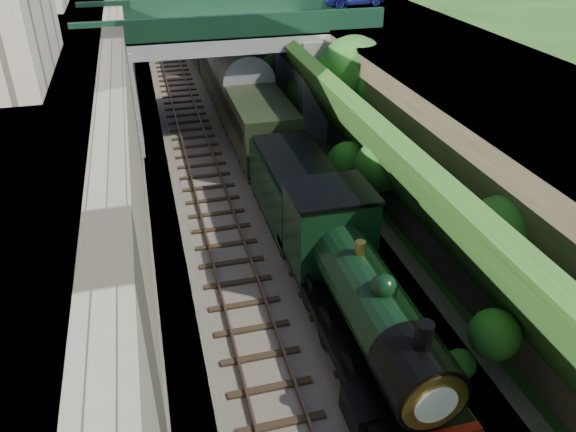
{
  "coord_description": "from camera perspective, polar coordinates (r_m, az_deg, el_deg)",
  "views": [
    {
      "loc": [
        -4.44,
        -7.94,
        12.73
      ],
      "look_at": [
        0.0,
        8.88,
        2.55
      ],
      "focal_mm": 35.0,
      "sensor_mm": 36.0,
      "label": 1
    }
  ],
  "objects": [
    {
      "name": "retaining_wall",
      "position": [
        29.45,
        -16.38,
        10.85
      ],
      "size": [
        1.0,
        90.0,
        7.0
      ],
      "primitive_type": "cube",
      "color": "#756B56",
      "rests_on": "ground"
    },
    {
      "name": "street_plateau_right",
      "position": [
        32.67,
        11.49,
        12.64
      ],
      "size": [
        8.0,
        90.0,
        6.25
      ],
      "primitive_type": "cube",
      "color": "#262628",
      "rests_on": "ground"
    },
    {
      "name": "trackbed",
      "position": [
        30.98,
        -5.29,
        6.14
      ],
      "size": [
        10.0,
        90.0,
        0.2
      ],
      "primitive_type": "cube",
      "color": "#473F38",
      "rests_on": "ground"
    },
    {
      "name": "tender",
      "position": [
        23.66,
        0.77,
        2.32
      ],
      "size": [
        2.7,
        6.0,
        3.05
      ],
      "color": "black",
      "rests_on": "trackbed"
    },
    {
      "name": "embankment_slope",
      "position": [
        31.68,
        3.38,
        11.91
      ],
      "size": [
        4.81,
        90.0,
        6.44
      ],
      "color": "#1E4714",
      "rests_on": "ground"
    },
    {
      "name": "track_left",
      "position": [
        30.7,
        -8.99,
        5.95
      ],
      "size": [
        2.5,
        90.0,
        0.2
      ],
      "color": "black",
      "rests_on": "trackbed"
    },
    {
      "name": "street_plateau_left",
      "position": [
        29.78,
        -23.16,
        9.84
      ],
      "size": [
        6.0,
        90.0,
        7.0
      ],
      "primitive_type": "cube",
      "color": "#262628",
      "rests_on": "ground"
    },
    {
      "name": "track_right",
      "position": [
        31.12,
        -3.11,
        6.64
      ],
      "size": [
        2.5,
        90.0,
        0.2
      ],
      "color": "black",
      "rests_on": "trackbed"
    },
    {
      "name": "locomotive",
      "position": [
        17.66,
        7.21,
        -7.81
      ],
      "size": [
        3.1,
        10.22,
        3.83
      ],
      "color": "black",
      "rests_on": "trackbed"
    },
    {
      "name": "road_bridge",
      "position": [
        33.53,
        -5.23,
        15.26
      ],
      "size": [
        16.0,
        6.4,
        7.25
      ],
      "color": "gray",
      "rests_on": "ground"
    },
    {
      "name": "coach_front",
      "position": [
        34.88,
        -4.88,
        12.39
      ],
      "size": [
        2.9,
        18.0,
        3.7
      ],
      "color": "black",
      "rests_on": "trackbed"
    },
    {
      "name": "coach_middle",
      "position": [
        52.91,
        -8.81,
        18.36
      ],
      "size": [
        2.9,
        18.0,
        3.7
      ],
      "color": "black",
      "rests_on": "trackbed"
    },
    {
      "name": "tree",
      "position": [
        29.31,
        6.71,
        14.13
      ],
      "size": [
        3.6,
        3.8,
        6.6
      ],
      "color": "black",
      "rests_on": "ground"
    }
  ]
}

